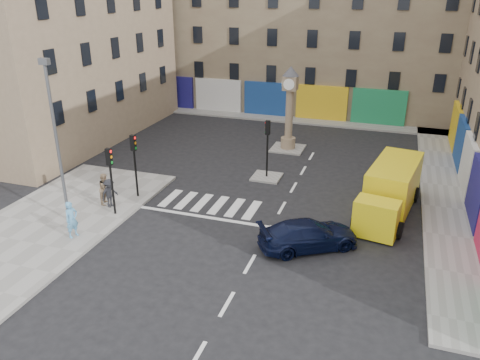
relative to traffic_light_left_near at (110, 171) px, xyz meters
The scene contains 18 objects.
ground 8.71m from the traffic_light_left_near, ahead, with size 120.00×120.00×0.00m, color black.
sidewalk_left 4.31m from the traffic_light_left_near, 140.83° to the right, with size 7.00×16.00×0.15m, color gray.
sidewalk_right 19.79m from the traffic_light_left_near, 29.96° to the left, with size 2.60×30.00×0.15m, color gray.
sidewalk_far 22.56m from the traffic_light_left_near, 78.94° to the left, with size 32.00×2.40×0.15m, color gray.
island_near 10.35m from the traffic_light_left_near, 51.07° to the left, with size 1.80×1.80×0.12m, color gray.
island_far 15.38m from the traffic_light_left_near, 65.46° to the left, with size 2.40×2.40×0.12m, color gray.
building_far 28.74m from the traffic_light_left_near, 81.21° to the left, with size 32.00×10.00×17.00m, color #7D6F53.
building_left 16.66m from the traffic_light_left_near, 132.20° to the left, with size 8.00×20.00×15.00m, color #8C765C.
traffic_light_left_near is the anchor object (origin of this frame).
traffic_light_left_far 2.40m from the traffic_light_left_near, 90.00° to the left, with size 0.28×0.22×3.70m.
traffic_light_island 10.03m from the traffic_light_left_near, 51.07° to the left, with size 0.28×0.22×3.70m.
lamp_post 3.21m from the traffic_light_left_near, 143.62° to the right, with size 0.50×0.25×8.30m.
clock_pillar 15.19m from the traffic_light_left_near, 65.45° to the left, with size 1.20×1.20×6.10m.
navy_sedan 10.66m from the traffic_light_left_near, ahead, with size 1.93×4.75×1.38m, color black.
yellow_van 14.94m from the traffic_light_left_near, 20.61° to the left, with size 3.38×7.43×2.61m.
pedestrian_blue 3.24m from the traffic_light_left_near, 101.09° to the right, with size 0.67×0.44×1.85m, color #599ECD.
pedestrian_tan 2.19m from the traffic_light_left_near, 139.79° to the left, with size 0.87×0.68×1.79m, color #92785A.
pedestrian_dark 1.92m from the traffic_light_left_near, 136.30° to the left, with size 1.05×0.61×1.63m, color black.
Camera 1 is at (5.25, -19.04, 11.55)m, focal length 35.00 mm.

